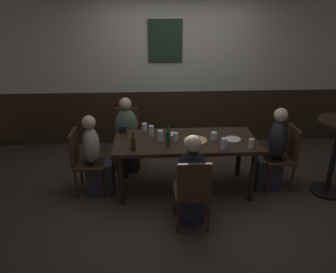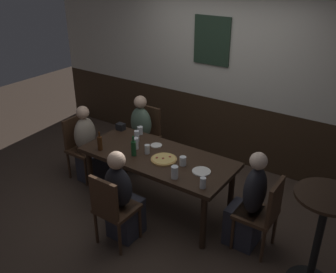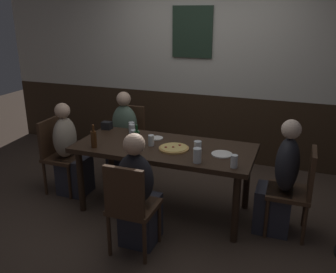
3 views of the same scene
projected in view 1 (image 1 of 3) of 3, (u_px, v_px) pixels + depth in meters
The scene contains 25 objects.
ground_plane at pixel (184, 188), 4.52m from camera, with size 12.00×12.00×0.00m, color #423328.
wall_back at pixel (176, 71), 5.52m from camera, with size 6.40×0.13×2.60m.
dining_table at pixel (185, 145), 4.26m from camera, with size 1.86×0.83×0.74m.
chair_mid_near at pixel (193, 190), 3.57m from camera, with size 0.40×0.40×0.88m.
chair_head_west at pixel (83, 159), 4.26m from camera, with size 0.40×0.40×0.88m.
chair_head_east at pixel (284, 154), 4.39m from camera, with size 0.40×0.40×0.88m.
chair_left_far at pixel (128, 134), 5.05m from camera, with size 0.40×0.40×0.88m.
person_mid_near at pixel (191, 185), 3.73m from camera, with size 0.34×0.37×1.10m.
person_head_west at pixel (96, 161), 4.29m from camera, with size 0.37×0.34×1.10m.
person_head_east at pixel (272, 155), 4.39m from camera, with size 0.37×0.34×1.15m.
person_left_far at pixel (127, 140), 4.91m from camera, with size 0.34×0.37×1.11m.
pizza at pixel (196, 140), 4.19m from camera, with size 0.31×0.31×0.03m.
pint_glass_stout at pixel (145, 127), 4.50m from camera, with size 0.07×0.07×0.11m.
pint_glass_amber at pixel (176, 137), 4.18m from camera, with size 0.06×0.06×0.11m.
highball_clear at pixel (160, 136), 4.18m from camera, with size 0.08×0.08×0.14m.
beer_glass_tall at pixel (214, 136), 4.21m from camera, with size 0.08×0.08×0.10m.
pint_glass_pale at pixel (151, 131), 4.33m from camera, with size 0.07×0.07×0.14m.
beer_glass_half at pixel (251, 144), 3.98m from camera, with size 0.06×0.06×0.12m.
tumbler_short at pixel (224, 144), 3.95m from camera, with size 0.08×0.08×0.14m.
beer_bottle_green at pixel (168, 138), 4.04m from camera, with size 0.06×0.06×0.25m.
beer_bottle_brown at pixel (133, 143), 3.90m from camera, with size 0.06×0.06×0.24m.
plate_white_large at pixel (233, 139), 4.23m from camera, with size 0.21×0.21×0.01m, color white.
plate_white_small at pixel (172, 134), 4.40m from camera, with size 0.14×0.14×0.01m, color white.
condiment_caddy at pixel (122, 129), 4.45m from camera, with size 0.11×0.09×0.09m, color black.
side_bar_table at pixel (335, 151), 4.20m from camera, with size 0.56×0.56×1.05m.
Camera 1 is at (-0.44, -3.86, 2.45)m, focal length 34.61 mm.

